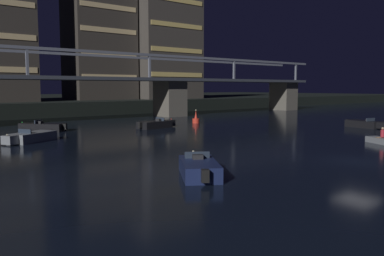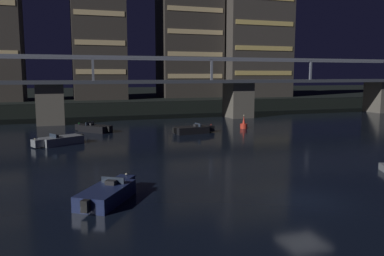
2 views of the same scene
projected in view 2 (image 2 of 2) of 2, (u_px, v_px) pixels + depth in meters
The scene contains 11 objects.
ground_plane at pixel (305, 200), 21.26m from camera, with size 400.00×400.00×0.00m, color black.
far_riverbank at pixel (113, 96), 103.54m from camera, with size 240.00×80.00×2.20m, color black.
river_bridge at pixel (151, 92), 57.89m from camera, with size 91.17×6.40×9.38m.
tower_west_tall at pixel (98, 30), 73.22m from camera, with size 9.60×9.17×26.30m.
tower_central at pixel (189, 44), 80.85m from camera, with size 12.43×8.61×22.24m.
tower_east_tall at pixel (254, 37), 82.11m from camera, with size 13.93×9.12×25.34m.
speedboat_near_right at pixel (94, 128), 46.68m from camera, with size 4.27×4.50×1.16m.
speedboat_mid_left at pixel (193, 130), 45.42m from camera, with size 5.23×2.38×1.16m.
speedboat_mid_center at pixel (108, 193), 21.06m from camera, with size 3.77×4.80×1.16m.
speedboat_mid_right at pixel (60, 141), 37.95m from camera, with size 4.90×3.49×1.16m.
channel_buoy at pixel (244, 125), 49.58m from camera, with size 0.90×0.90×1.76m.
Camera 2 is at (-12.23, -17.60, 6.78)m, focal length 36.41 mm.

